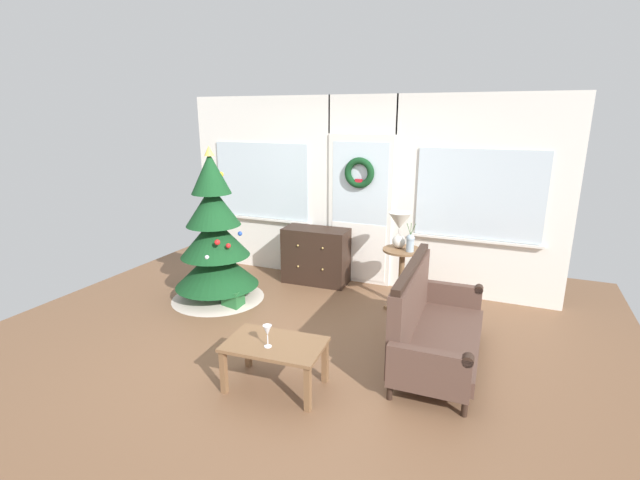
# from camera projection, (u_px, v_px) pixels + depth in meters

# --- Properties ---
(ground_plane) EXTENTS (6.76, 6.76, 0.00)m
(ground_plane) POSITION_uv_depth(u_px,v_px,m) (294.00, 346.00, 4.65)
(ground_plane) COLOR brown
(back_wall_with_door) EXTENTS (5.20, 0.19, 2.55)m
(back_wall_with_door) POSITION_uv_depth(u_px,v_px,m) (361.00, 192.00, 6.15)
(back_wall_with_door) COLOR white
(back_wall_with_door) RESTS_ON ground
(christmas_tree) EXTENTS (1.18, 1.18, 1.94)m
(christmas_tree) POSITION_uv_depth(u_px,v_px,m) (215.00, 244.00, 5.69)
(christmas_tree) COLOR #4C331E
(christmas_tree) RESTS_ON ground
(dresser_cabinet) EXTENTS (0.92, 0.47, 0.78)m
(dresser_cabinet) POSITION_uv_depth(u_px,v_px,m) (316.00, 256.00, 6.34)
(dresser_cabinet) COLOR black
(dresser_cabinet) RESTS_ON ground
(settee_sofa) EXTENTS (0.76, 1.66, 0.96)m
(settee_sofa) POSITION_uv_depth(u_px,v_px,m) (429.00, 324.00, 4.31)
(settee_sofa) COLOR black
(settee_sofa) RESTS_ON ground
(side_table) EXTENTS (0.50, 0.48, 0.72)m
(side_table) POSITION_uv_depth(u_px,v_px,m) (402.00, 266.00, 5.54)
(side_table) COLOR brown
(side_table) RESTS_ON ground
(table_lamp) EXTENTS (0.28, 0.28, 0.44)m
(table_lamp) POSITION_uv_depth(u_px,v_px,m) (400.00, 225.00, 5.47)
(table_lamp) COLOR silver
(table_lamp) RESTS_ON side_table
(flower_vase) EXTENTS (0.11, 0.10, 0.35)m
(flower_vase) POSITION_uv_depth(u_px,v_px,m) (410.00, 242.00, 5.36)
(flower_vase) COLOR #99ADBC
(flower_vase) RESTS_ON side_table
(coffee_table) EXTENTS (0.88, 0.58, 0.42)m
(coffee_table) POSITION_uv_depth(u_px,v_px,m) (275.00, 350.00, 3.87)
(coffee_table) COLOR brown
(coffee_table) RESTS_ON ground
(wine_glass) EXTENTS (0.08, 0.08, 0.20)m
(wine_glass) POSITION_uv_depth(u_px,v_px,m) (267.00, 331.00, 3.76)
(wine_glass) COLOR silver
(wine_glass) RESTS_ON coffee_table
(gift_box) EXTENTS (0.22, 0.20, 0.22)m
(gift_box) POSITION_uv_depth(u_px,v_px,m) (233.00, 298.00, 5.58)
(gift_box) COLOR #266633
(gift_box) RESTS_ON ground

